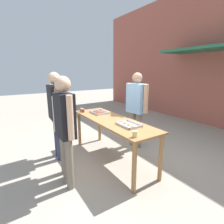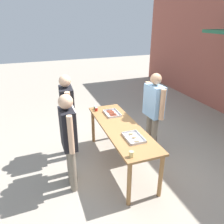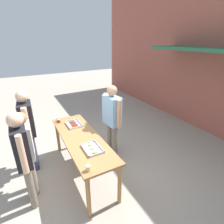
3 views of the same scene
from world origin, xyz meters
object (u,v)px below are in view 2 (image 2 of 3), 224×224
food_tray_sausages (112,114)px  person_customer_with_cup (69,135)px  food_tray_buns (134,138)px  beer_cup (131,154)px  person_server_behind_table (154,107)px  condiment_jar_ketchup (96,109)px  person_customer_waiting_in_line (69,131)px  person_customer_holding_hotdog (67,110)px  condiment_jar_mustard (95,108)px

food_tray_sausages → person_customer_with_cup: size_ratio=0.23×
food_tray_buns → beer_cup: bearing=-28.7°
food_tray_sausages → person_server_behind_table: bearing=67.5°
condiment_jar_ketchup → person_customer_waiting_in_line: person_customer_waiting_in_line is taller
food_tray_sausages → person_customer_holding_hotdog: 0.93m
food_tray_buns → beer_cup: beer_cup is taller
person_server_behind_table → person_customer_with_cup: (0.58, -1.86, 0.00)m
food_tray_buns → person_customer_waiting_in_line: (-0.44, -1.01, 0.08)m
condiment_jar_mustard → person_customer_with_cup: bearing=-31.8°
food_tray_sausages → beer_cup: bearing=-9.4°
condiment_jar_ketchup → food_tray_buns: bearing=11.0°
food_tray_sausages → person_customer_holding_hotdog: (-0.08, -0.91, 0.18)m
beer_cup → food_tray_sausages: bearing=170.6°
condiment_jar_ketchup → person_customer_holding_hotdog: person_customer_holding_hotdog is taller
person_customer_waiting_in_line → person_customer_holding_hotdog: bearing=-5.0°
person_server_behind_table → person_customer_waiting_in_line: 1.83m
condiment_jar_ketchup → person_server_behind_table: size_ratio=0.04×
person_server_behind_table → person_customer_holding_hotdog: size_ratio=0.99×
person_customer_waiting_in_line → person_customer_with_cup: bearing=171.3°
food_tray_buns → person_customer_with_cup: 1.09m
food_tray_sausages → person_customer_with_cup: bearing=-49.4°
beer_cup → person_server_behind_table: (-1.21, 1.05, 0.13)m
condiment_jar_ketchup → beer_cup: (1.82, 0.01, 0.01)m
food_tray_sausages → person_server_behind_table: 0.88m
person_customer_holding_hotdog → person_customer_waiting_in_line: 0.72m
condiment_jar_mustard → person_customer_holding_hotdog: size_ratio=0.04×
condiment_jar_mustard → person_customer_holding_hotdog: 0.73m
person_customer_holding_hotdog → person_customer_with_cup: 1.00m
person_customer_holding_hotdog → condiment_jar_mustard: bearing=-62.0°
food_tray_buns → person_customer_holding_hotdog: (-1.15, -0.91, 0.18)m
condiment_jar_mustard → person_customer_holding_hotdog: bearing=-65.5°
beer_cup → person_customer_waiting_in_line: size_ratio=0.06×
condiment_jar_ketchup → beer_cup: beer_cup is taller
beer_cup → person_customer_with_cup: 1.03m
food_tray_sausages → condiment_jar_ketchup: bearing=-137.7°
food_tray_sausages → person_server_behind_table: size_ratio=0.23×
person_customer_holding_hotdog → person_server_behind_table: bearing=-100.1°
beer_cup → person_customer_waiting_in_line: bearing=-140.6°
person_customer_with_cup → person_customer_waiting_in_line: (-0.29, 0.06, -0.09)m
beer_cup → person_customer_with_cup: bearing=-127.8°
condiment_jar_ketchup → person_customer_with_cup: bearing=-33.7°
food_tray_sausages → condiment_jar_mustard: size_ratio=5.12×
food_tray_sausages → person_customer_waiting_in_line: 1.19m
person_customer_holding_hotdog → food_tray_buns: bearing=-138.0°
food_tray_buns → condiment_jar_ketchup: bearing=-169.0°
person_customer_with_cup → food_tray_sausages: bearing=-50.0°
person_customer_holding_hotdog → food_tray_sausages: bearing=-91.7°
person_customer_holding_hotdog → person_customer_with_cup: person_customer_holding_hotdog is taller
person_customer_waiting_in_line → person_server_behind_table: bearing=-78.3°
beer_cup → person_server_behind_table: bearing=138.8°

